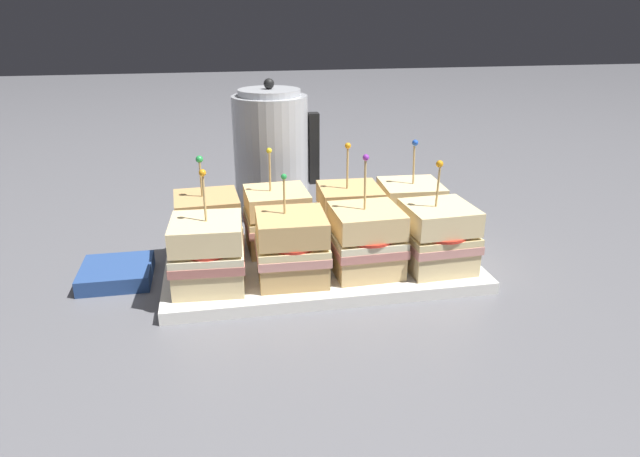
# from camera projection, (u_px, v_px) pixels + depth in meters

# --- Properties ---
(ground_plane) EXTENTS (6.00, 6.00, 0.00)m
(ground_plane) POSITION_uv_depth(u_px,v_px,m) (320.00, 269.00, 0.91)
(ground_plane) COLOR slate
(serving_platter) EXTENTS (0.48, 0.26, 0.02)m
(serving_platter) POSITION_uv_depth(u_px,v_px,m) (320.00, 264.00, 0.90)
(serving_platter) COLOR white
(serving_platter) RESTS_ON ground_plane
(sandwich_front_far_left) EXTENTS (0.11, 0.11, 0.17)m
(sandwich_front_far_left) POSITION_uv_depth(u_px,v_px,m) (208.00, 254.00, 0.80)
(sandwich_front_far_left) COLOR beige
(sandwich_front_far_left) RESTS_ON serving_platter
(sandwich_front_center_left) EXTENTS (0.11, 0.11, 0.16)m
(sandwich_front_center_left) POSITION_uv_depth(u_px,v_px,m) (292.00, 247.00, 0.82)
(sandwich_front_center_left) COLOR tan
(sandwich_front_center_left) RESTS_ON serving_platter
(sandwich_front_center_right) EXTENTS (0.11, 0.11, 0.18)m
(sandwich_front_center_right) POSITION_uv_depth(u_px,v_px,m) (366.00, 241.00, 0.84)
(sandwich_front_center_right) COLOR #DBB77A
(sandwich_front_center_right) RESTS_ON serving_platter
(sandwich_front_far_right) EXTENTS (0.11, 0.11, 0.17)m
(sandwich_front_far_right) POSITION_uv_depth(u_px,v_px,m) (438.00, 237.00, 0.86)
(sandwich_front_far_right) COLOR beige
(sandwich_front_far_right) RESTS_ON serving_platter
(sandwich_back_far_left) EXTENTS (0.11, 0.11, 0.16)m
(sandwich_back_far_left) POSITION_uv_depth(u_px,v_px,m) (208.00, 226.00, 0.90)
(sandwich_back_far_left) COLOR tan
(sandwich_back_far_left) RESTS_ON serving_platter
(sandwich_back_center_left) EXTENTS (0.11, 0.11, 0.17)m
(sandwich_back_center_left) POSITION_uv_depth(u_px,v_px,m) (277.00, 220.00, 0.93)
(sandwich_back_center_left) COLOR #DBB77A
(sandwich_back_center_left) RESTS_ON serving_platter
(sandwich_back_center_right) EXTENTS (0.11, 0.11, 0.17)m
(sandwich_back_center_right) POSITION_uv_depth(u_px,v_px,m) (349.00, 216.00, 0.94)
(sandwich_back_center_right) COLOR tan
(sandwich_back_center_right) RESTS_ON serving_platter
(sandwich_back_far_right) EXTENTS (0.11, 0.11, 0.17)m
(sandwich_back_far_right) POSITION_uv_depth(u_px,v_px,m) (410.00, 211.00, 0.96)
(sandwich_back_far_right) COLOR beige
(sandwich_back_far_right) RESTS_ON serving_platter
(kettle_steel) EXTENTS (0.17, 0.14, 0.27)m
(kettle_steel) POSITION_uv_depth(u_px,v_px,m) (272.00, 154.00, 1.12)
(kettle_steel) COLOR #B7BABF
(kettle_steel) RESTS_ON ground_plane
(napkin_stack) EXTENTS (0.10, 0.10, 0.02)m
(napkin_stack) POSITION_uv_depth(u_px,v_px,m) (117.00, 273.00, 0.87)
(napkin_stack) COLOR navy
(napkin_stack) RESTS_ON ground_plane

